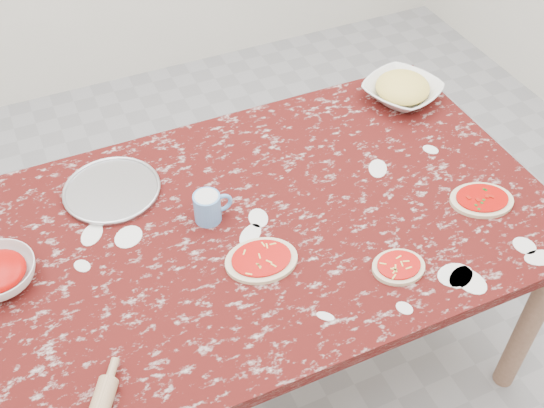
{
  "coord_description": "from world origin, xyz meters",
  "views": [
    {
      "loc": [
        -0.52,
        -1.17,
        2.08
      ],
      "look_at": [
        0.0,
        0.0,
        0.8
      ],
      "focal_mm": 42.64,
      "sensor_mm": 36.0,
      "label": 1
    }
  ],
  "objects_px": {
    "flour_mug": "(209,207)",
    "pizza_tray": "(112,191)",
    "worktable": "(272,236)",
    "cheese_bowl": "(402,92)"
  },
  "relations": [
    {
      "from": "worktable",
      "to": "cheese_bowl",
      "type": "bearing_deg",
      "value": 27.52
    },
    {
      "from": "worktable",
      "to": "flour_mug",
      "type": "relative_size",
      "value": 13.92
    },
    {
      "from": "flour_mug",
      "to": "pizza_tray",
      "type": "bearing_deg",
      "value": 135.87
    },
    {
      "from": "pizza_tray",
      "to": "flour_mug",
      "type": "relative_size",
      "value": 2.45
    },
    {
      "from": "worktable",
      "to": "pizza_tray",
      "type": "bearing_deg",
      "value": 143.93
    },
    {
      "from": "worktable",
      "to": "pizza_tray",
      "type": "distance_m",
      "value": 0.49
    },
    {
      "from": "pizza_tray",
      "to": "cheese_bowl",
      "type": "relative_size",
      "value": 1.13
    },
    {
      "from": "pizza_tray",
      "to": "flour_mug",
      "type": "bearing_deg",
      "value": -44.13
    },
    {
      "from": "worktable",
      "to": "pizza_tray",
      "type": "xyz_separation_m",
      "value": [
        -0.39,
        0.29,
        0.09
      ]
    },
    {
      "from": "worktable",
      "to": "pizza_tray",
      "type": "relative_size",
      "value": 5.69
    }
  ]
}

